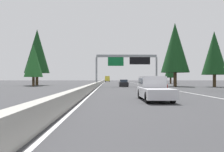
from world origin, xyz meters
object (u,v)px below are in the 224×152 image
at_px(sign_gantry_overhead, 127,61).
at_px(pickup_mid_center, 154,88).
at_px(sedan_near_center, 157,86).
at_px(conifer_right_near, 214,53).
at_px(conifer_right_far, 171,67).
at_px(conifer_left_mid, 37,51).
at_px(conifer_right_mid, 175,48).
at_px(sedan_distant_b, 124,83).
at_px(box_truck_far_left, 107,79).
at_px(conifer_left_near, 34,61).

xyz_separation_m(sign_gantry_overhead, pickup_mid_center, (-30.01, 0.44, -4.31)).
xyz_separation_m(sedan_near_center, conifer_right_near, (14.09, -14.35, 6.09)).
distance_m(pickup_mid_center, sedan_near_center, 14.59).
distance_m(conifer_right_far, conifer_left_mid, 42.50).
xyz_separation_m(pickup_mid_center, conifer_right_mid, (31.31, -10.62, 7.28)).
height_order(sedan_distant_b, conifer_right_near, conifer_right_near).
height_order(pickup_mid_center, conifer_right_mid, conifer_right_mid).
bearing_deg(conifer_right_near, conifer_right_mid, 66.75).
distance_m(sign_gantry_overhead, conifer_left_mid, 24.40).
xyz_separation_m(box_truck_far_left, conifer_left_mid, (-63.59, 17.33, 6.89)).
relative_size(sedan_near_center, conifer_right_far, 0.49).
bearing_deg(pickup_mid_center, conifer_left_near, 30.48).
height_order(box_truck_far_left, conifer_right_mid, conifer_right_mid).
height_order(conifer_right_near, conifer_right_far, conifer_right_near).
bearing_deg(conifer_right_mid, sedan_distant_b, 88.74).
bearing_deg(sedan_distant_b, sign_gantry_overhead, -155.89).
relative_size(sedan_near_center, sedan_distant_b, 1.00).
height_order(sedan_distant_b, conifer_right_mid, conifer_right_mid).
bearing_deg(conifer_left_mid, sign_gantry_overhead, -116.42).
bearing_deg(pickup_mid_center, conifer_right_mid, -18.73).
bearing_deg(conifer_left_near, conifer_right_mid, -94.61).
bearing_deg(box_truck_far_left, sedan_near_center, -175.46).
relative_size(box_truck_far_left, conifer_left_near, 0.92).
distance_m(conifer_right_near, conifer_left_mid, 40.82).
height_order(sedan_distant_b, box_truck_far_left, box_truck_far_left).
xyz_separation_m(pickup_mid_center, conifer_left_mid, (40.77, 21.22, 7.58)).
height_order(pickup_mid_center, conifer_left_near, conifer_left_near).
distance_m(sedan_distant_b, conifer_left_mid, 24.20).
bearing_deg(sedan_distant_b, conifer_right_far, -32.21).
xyz_separation_m(sedan_distant_b, conifer_right_mid, (-0.24, -10.87, 7.51)).
distance_m(box_truck_far_left, conifer_right_mid, 74.76).
bearing_deg(conifer_left_near, sedan_distant_b, -96.46).
height_order(sedan_near_center, sedan_distant_b, same).
relative_size(sedan_near_center, box_truck_far_left, 0.52).
distance_m(conifer_right_mid, conifer_right_far, 28.56).
bearing_deg(pickup_mid_center, sedan_near_center, -12.93).
distance_m(sign_gantry_overhead, pickup_mid_center, 30.32).
relative_size(conifer_right_far, conifer_left_mid, 0.65).
xyz_separation_m(sedan_distant_b, conifer_left_mid, (9.22, 20.97, 7.82)).
height_order(sedan_distant_b, conifer_left_mid, conifer_left_mid).
xyz_separation_m(box_truck_far_left, conifer_right_far, (-45.35, -20.94, 3.87)).
bearing_deg(conifer_left_near, sign_gantry_overhead, -100.49).
height_order(conifer_right_mid, conifer_right_far, conifer_right_mid).
relative_size(pickup_mid_center, conifer_right_near, 0.50).
height_order(conifer_left_near, conifer_left_mid, conifer_left_mid).
xyz_separation_m(sedan_near_center, conifer_left_mid, (26.55, 24.48, 7.82)).
bearing_deg(box_truck_far_left, conifer_right_mid, -168.77).
distance_m(pickup_mid_center, conifer_right_far, 61.59).
relative_size(pickup_mid_center, sedan_distant_b, 1.27).
bearing_deg(sign_gantry_overhead, conifer_right_far, -29.80).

